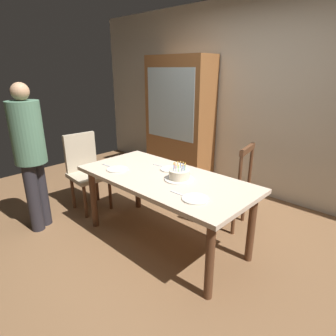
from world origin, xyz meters
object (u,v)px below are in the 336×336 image
Objects in this scene: plate_near_guest at (196,199)px; chair_upholstered at (86,168)px; dining_table at (164,185)px; chair_spindle_back at (229,187)px; plate_near_celebrant at (117,169)px; plate_far_side at (171,169)px; birthday_cake at (179,175)px; person_celebrant at (30,150)px; china_cabinet at (179,119)px.

chair_upholstered is at bearing 177.21° from plate_near_guest.
dining_table is 1.87× the size of chair_spindle_back.
plate_near_celebrant is at bearing 180.00° from plate_near_guest.
plate_near_guest is at bearing -31.46° from plate_far_side.
chair_upholstered is (-1.43, -0.14, -0.23)m from birthday_cake.
birthday_cake is 1.27× the size of plate_near_celebrant.
plate_far_side is at bearing 39.78° from person_celebrant.
person_celebrant is (-1.38, -0.79, 0.13)m from birthday_cake.
dining_table is 6.34× the size of birthday_cake.
plate_near_celebrant is (-0.65, -0.23, -0.04)m from birthday_cake.
birthday_cake is at bearing 29.88° from person_celebrant.
birthday_cake is at bearing 19.58° from plate_near_celebrant.
chair_upholstered reaches higher than plate_far_side.
dining_table is at bearing -52.90° from china_cabinet.
dining_table is at bearing -110.15° from chair_spindle_back.
china_cabinet reaches higher than birthday_cake.
china_cabinet is (0.10, 1.66, 0.42)m from chair_upholstered.
plate_near_celebrant is 0.94m from person_celebrant.
plate_near_guest is at bearing -74.64° from chair_spindle_back.
chair_spindle_back is (0.12, 0.71, -0.31)m from birthday_cake.
birthday_cake reaches higher than dining_table.
china_cabinet is at bearing 127.10° from dining_table.
person_celebrant is at bearing -85.19° from chair_upholstered.
birthday_cake is (0.16, 0.04, 0.13)m from dining_table.
chair_upholstered is at bearing 94.81° from person_celebrant.
plate_near_celebrant is 1.02m from plate_near_guest.
china_cabinet is (-0.69, 1.75, 0.22)m from plate_near_celebrant.
plate_near_guest is 0.14× the size of person_celebrant.
chair_spindle_back is 1.73m from china_cabinet.
plate_near_celebrant is at bearing 37.51° from person_celebrant.
plate_far_side is at bearing 115.03° from dining_table.
plate_far_side is at bearing 43.58° from plate_near_celebrant.
china_cabinet is (-1.71, 1.75, 0.22)m from plate_near_guest.
plate_far_side and plate_near_guest have the same top height.
chair_spindle_back is 2.16m from person_celebrant.
plate_near_guest is 0.23× the size of chair_upholstered.
plate_far_side is 1.24m from chair_upholstered.
china_cabinet is (-1.18, 1.56, 0.32)m from dining_table.
plate_near_celebrant is 1.24m from chair_spindle_back.
china_cabinet reaches higher than person_celebrant.
china_cabinet reaches higher than dining_table.
china_cabinet is at bearing 131.37° from birthday_cake.
birthday_cake is 0.29m from plate_far_side.
dining_table is at bearing 31.66° from person_celebrant.
plate_near_guest is (0.53, -0.19, 0.09)m from dining_table.
plate_near_guest is 2.46m from china_cabinet.
person_celebrant is at bearing -148.34° from dining_table.
plate_near_celebrant is 1.00× the size of plate_far_side.
person_celebrant is at bearing -150.12° from birthday_cake.
china_cabinet is at bearing 134.38° from plate_near_guest.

